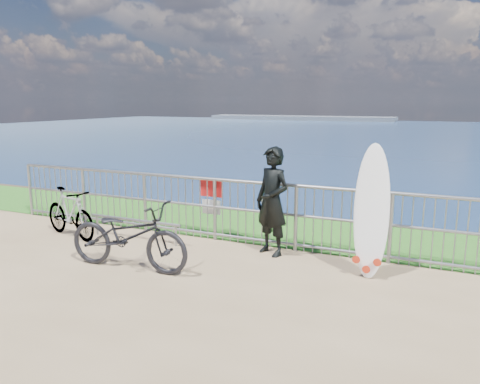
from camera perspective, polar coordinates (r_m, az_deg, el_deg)
The scene contains 8 objects.
grass_strip at distance 9.23m, azimuth 2.88°, elevation -4.31°, with size 120.00×120.00×0.00m, color #24651B.
seascape at distance 160.26m, azimuth 7.33°, elevation 8.74°, with size 260.00×260.00×5.00m.
railing at distance 8.10m, azimuth 0.14°, elevation -2.33°, with size 10.06×0.10×1.13m.
surfer at distance 7.49m, azimuth 3.96°, elevation -1.15°, with size 0.64×0.42×1.75m, color black.
surfboard at distance 6.83m, azimuth 15.71°, elevation -2.79°, with size 0.55×0.50×1.89m.
bicycle_near at distance 7.09m, azimuth -13.49°, elevation -5.18°, with size 0.68×1.95×1.03m, color black.
bicycle_far at distance 9.03m, azimuth -20.03°, elevation -2.41°, with size 0.43×1.52×0.91m, color black.
bike_rack at distance 8.55m, azimuth -12.72°, elevation -3.63°, with size 1.91×0.05×0.40m.
Camera 1 is at (3.24, -5.59, 2.47)m, focal length 35.00 mm.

